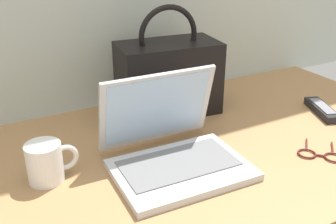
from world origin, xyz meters
The scene contains 6 objects.
desk centered at (0.00, 0.00, 0.01)m, with size 1.60×0.76×0.03m.
laptop centered at (-0.02, -0.04, 0.08)m, with size 0.32×0.29×0.21m.
coffee_mug centered at (-0.31, 0.03, 0.08)m, with size 0.12×0.08×0.09m.
remote_control_near centered at (0.53, -0.01, 0.04)m, with size 0.10×0.17×0.02m.
eyeglasses centered at (0.32, -0.19, 0.03)m, with size 0.14×0.14×0.01m.
handbag centered at (0.12, 0.23, 0.15)m, with size 0.32×0.19×0.33m.
Camera 1 is at (-0.43, -0.77, 0.55)m, focal length 42.62 mm.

